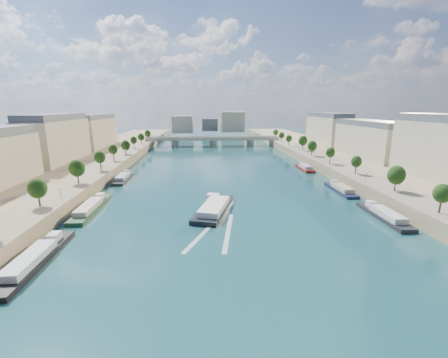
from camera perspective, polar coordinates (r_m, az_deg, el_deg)
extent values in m
plane|color=#0D363C|center=(125.60, 0.13, -1.56)|extent=(700.00, 700.00, 0.00)
cube|color=#9E8460|center=(139.65, -30.82, -0.91)|extent=(44.00, 520.00, 5.00)
cube|color=#9E8460|center=(148.66, 29.01, 0.10)|extent=(44.00, 520.00, 5.00)
cube|color=gray|center=(133.00, -25.17, 0.23)|extent=(14.00, 520.00, 0.10)
cube|color=gray|center=(140.52, 24.00, 1.01)|extent=(14.00, 520.00, 0.10)
cylinder|color=#382B1E|center=(101.68, -30.89, -3.19)|extent=(0.50, 0.50, 3.82)
ellipsoid|color=black|center=(100.81, -31.14, -1.23)|extent=(4.80, 4.80, 5.52)
cylinder|color=#382B1E|center=(122.81, -26.01, 0.00)|extent=(0.50, 0.50, 3.82)
ellipsoid|color=black|center=(122.10, -26.18, 1.64)|extent=(4.80, 4.80, 5.52)
cylinder|color=#382B1E|center=(144.84, -22.58, 2.24)|extent=(0.50, 0.50, 3.82)
ellipsoid|color=black|center=(144.24, -22.71, 3.64)|extent=(4.80, 4.80, 5.52)
cylinder|color=#382B1E|center=(167.42, -20.07, 3.88)|extent=(0.50, 0.50, 3.82)
ellipsoid|color=black|center=(166.89, -20.17, 5.10)|extent=(4.80, 4.80, 5.52)
cylinder|color=#382B1E|center=(190.34, -18.15, 5.12)|extent=(0.50, 0.50, 3.82)
ellipsoid|color=black|center=(189.88, -18.23, 6.19)|extent=(4.80, 4.80, 5.52)
cylinder|color=#382B1E|center=(213.50, -16.64, 6.09)|extent=(0.50, 0.50, 3.82)
ellipsoid|color=black|center=(213.09, -16.70, 7.05)|extent=(4.80, 4.80, 5.52)
cylinder|color=#382B1E|center=(236.83, -15.42, 6.87)|extent=(0.50, 0.50, 3.82)
ellipsoid|color=black|center=(236.46, -15.47, 7.73)|extent=(4.80, 4.80, 5.52)
cylinder|color=#382B1E|center=(260.27, -14.41, 7.50)|extent=(0.50, 0.50, 3.82)
ellipsoid|color=black|center=(259.94, -14.46, 8.29)|extent=(4.80, 4.80, 5.52)
cylinder|color=#382B1E|center=(98.99, 36.53, -4.38)|extent=(0.50, 0.50, 3.82)
ellipsoid|color=black|center=(98.11, 36.82, -2.37)|extent=(4.80, 4.80, 5.52)
cylinder|color=#382B1E|center=(117.37, 29.07, -0.92)|extent=(0.50, 0.50, 3.82)
ellipsoid|color=black|center=(116.62, 29.27, 0.79)|extent=(4.80, 4.80, 5.52)
cylinder|color=#382B1E|center=(137.49, 23.72, 1.57)|extent=(0.50, 0.50, 3.82)
ellipsoid|color=black|center=(136.86, 23.86, 3.04)|extent=(4.80, 4.80, 5.52)
cylinder|color=#382B1E|center=(158.70, 19.76, 3.41)|extent=(0.50, 0.50, 3.82)
ellipsoid|color=black|center=(158.15, 19.86, 4.69)|extent=(4.80, 4.80, 5.52)
cylinder|color=#382B1E|center=(180.60, 16.74, 4.80)|extent=(0.50, 0.50, 3.82)
ellipsoid|color=black|center=(180.12, 16.81, 5.92)|extent=(4.80, 4.80, 5.52)
cylinder|color=#382B1E|center=(202.98, 14.36, 5.87)|extent=(0.50, 0.50, 3.82)
ellipsoid|color=black|center=(202.55, 14.42, 6.88)|extent=(4.80, 4.80, 5.52)
cylinder|color=#382B1E|center=(225.70, 12.46, 6.72)|extent=(0.50, 0.50, 3.82)
ellipsoid|color=black|center=(225.31, 12.51, 7.63)|extent=(4.80, 4.80, 5.52)
cylinder|color=#382B1E|center=(248.65, 10.90, 7.41)|extent=(0.50, 0.50, 3.82)
ellipsoid|color=black|center=(248.30, 10.94, 8.24)|extent=(4.80, 4.80, 5.52)
cylinder|color=#382B1E|center=(271.79, 9.60, 7.98)|extent=(0.50, 0.50, 3.82)
ellipsoid|color=black|center=(271.47, 9.63, 8.74)|extent=(4.80, 4.80, 5.52)
cylinder|color=black|center=(104.02, -28.71, -2.52)|extent=(0.14, 0.14, 4.00)
sphere|color=#FFE5B2|center=(103.52, -28.84, -1.41)|extent=(0.36, 0.36, 0.36)
cylinder|color=black|center=(140.32, -22.12, 1.98)|extent=(0.14, 0.14, 4.00)
sphere|color=#FFE5B2|center=(139.94, -22.20, 2.82)|extent=(0.36, 0.36, 0.36)
cylinder|color=black|center=(178.20, -18.27, 4.60)|extent=(0.14, 0.14, 4.00)
sphere|color=#FFE5B2|center=(177.91, -18.32, 5.27)|extent=(0.36, 0.36, 0.36)
cylinder|color=black|center=(216.85, -15.77, 6.28)|extent=(0.14, 0.14, 4.00)
sphere|color=#FFE5B2|center=(216.61, -15.80, 6.83)|extent=(0.36, 0.36, 0.36)
cylinder|color=black|center=(125.16, 25.42, 0.34)|extent=(0.14, 0.14, 4.00)
sphere|color=#FFE5B2|center=(124.74, 25.52, 1.28)|extent=(0.36, 0.36, 0.36)
cylinder|color=black|center=(160.42, 18.52, 3.64)|extent=(0.14, 0.14, 4.00)
sphere|color=#FFE5B2|center=(160.09, 18.57, 4.38)|extent=(0.36, 0.36, 0.36)
cylinder|color=black|center=(197.49, 14.13, 5.70)|extent=(0.14, 0.14, 4.00)
sphere|color=#FFE5B2|center=(197.22, 14.16, 6.31)|extent=(0.36, 0.36, 0.36)
cylinder|color=black|center=(235.52, 11.12, 7.09)|extent=(0.14, 0.14, 4.00)
sphere|color=#FFE5B2|center=(235.30, 11.14, 7.60)|extent=(0.36, 0.36, 0.36)
cube|color=#B8AA8E|center=(179.70, -29.31, 6.19)|extent=(16.00, 52.00, 20.00)
cube|color=#474C54|center=(178.91, -29.74, 9.87)|extent=(14.72, 50.44, 3.20)
cube|color=#B8AA8E|center=(233.30, -23.38, 8.15)|extent=(16.00, 52.00, 20.00)
cube|color=#474C54|center=(232.70, -23.65, 10.99)|extent=(14.72, 50.44, 3.20)
cube|color=#B8AA8E|center=(188.04, 26.09, 6.81)|extent=(16.00, 52.00, 20.00)
cube|color=#474C54|center=(187.28, 26.46, 10.32)|extent=(14.72, 50.44, 3.20)
cube|color=#B8AA8E|center=(239.79, 19.19, 8.63)|extent=(16.00, 52.00, 20.00)
cube|color=#474C54|center=(239.19, 19.41, 11.39)|extent=(14.72, 50.44, 3.20)
cube|color=#B8AA8E|center=(332.06, -7.88, 10.28)|extent=(22.00, 18.00, 18.00)
cube|color=#B8AA8E|center=(342.96, 1.59, 10.84)|extent=(26.00, 20.00, 22.00)
cube|color=#474C54|center=(356.58, -2.72, 10.29)|extent=(18.00, 16.00, 14.00)
cube|color=#C1B79E|center=(256.39, -2.11, 7.67)|extent=(112.00, 11.00, 2.20)
cube|color=#C1B79E|center=(251.26, -2.08, 7.89)|extent=(112.00, 0.80, 0.90)
cube|color=#C1B79E|center=(261.21, -2.16, 8.11)|extent=(112.00, 0.80, 0.90)
cylinder|color=#C1B79E|center=(257.67, -9.29, 6.71)|extent=(6.40, 6.40, 5.00)
cylinder|color=#C1B79E|center=(256.80, -2.11, 6.85)|extent=(6.40, 6.40, 5.00)
cylinder|color=#C1B79E|center=(259.90, 5.01, 6.89)|extent=(6.40, 6.40, 5.00)
cube|color=#C1B79E|center=(260.22, -13.70, 6.56)|extent=(6.00, 12.00, 5.00)
cube|color=#C1B79E|center=(263.80, 9.34, 6.86)|extent=(6.00, 12.00, 5.00)
cube|color=black|center=(97.89, -1.92, -5.79)|extent=(15.19, 28.64, 1.97)
cube|color=white|center=(95.20, -1.88, -5.18)|extent=(11.16, 18.99, 1.77)
cube|color=white|center=(105.15, -2.11, -3.33)|extent=(4.70, 4.27, 1.80)
cube|color=silver|center=(82.15, -3.71, -10.03)|extent=(11.30, 24.39, 0.04)
cube|color=silver|center=(82.41, 0.81, -9.92)|extent=(5.29, 25.86, 0.04)
cube|color=black|center=(78.82, -32.13, -13.08)|extent=(5.00, 28.52, 1.80)
cube|color=silver|center=(76.34, -33.09, -12.65)|extent=(4.10, 15.69, 1.60)
cube|color=silver|center=(85.02, -29.63, -9.53)|extent=(2.50, 3.42, 1.80)
cube|color=#1C472A|center=(107.42, -23.86, -5.26)|extent=(5.00, 28.82, 1.80)
cube|color=beige|center=(104.86, -24.37, -4.78)|extent=(4.10, 15.85, 1.60)
cube|color=beige|center=(114.69, -22.54, -3.03)|extent=(2.50, 3.46, 1.80)
cube|color=#27282A|center=(145.37, -18.55, -0.05)|extent=(5.00, 23.31, 1.80)
cube|color=#92949A|center=(143.24, -18.78, 0.44)|extent=(4.10, 12.82, 1.60)
cube|color=#92949A|center=(151.60, -17.97, 1.24)|extent=(2.50, 2.80, 1.80)
cube|color=#232325|center=(103.66, 28.07, -6.39)|extent=(5.00, 23.82, 1.80)
cube|color=silver|center=(101.63, 28.74, -5.84)|extent=(4.10, 13.10, 1.60)
cube|color=silver|center=(108.87, 26.22, -4.27)|extent=(2.50, 2.86, 1.80)
cube|color=#1C213F|center=(127.74, 21.31, -2.11)|extent=(5.00, 21.08, 1.80)
cube|color=#BFB58F|center=(125.85, 21.70, -1.58)|extent=(4.10, 11.59, 1.60)
cube|color=#BFB58F|center=(132.83, 20.23, -0.64)|extent=(2.50, 2.53, 1.80)
cube|color=maroon|center=(166.19, 15.11, 1.85)|extent=(5.00, 19.12, 1.80)
cube|color=silver|center=(164.45, 15.32, 2.32)|extent=(4.10, 10.51, 1.60)
cube|color=silver|center=(171.17, 14.53, 2.84)|extent=(2.50, 2.29, 1.80)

